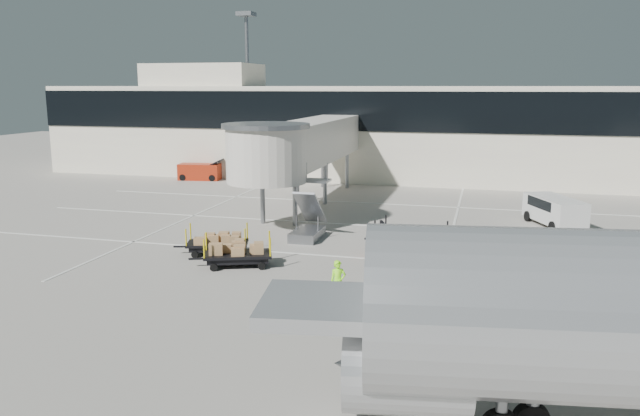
# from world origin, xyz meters

# --- Properties ---
(ground) EXTENTS (140.00, 140.00, 0.00)m
(ground) POSITION_xyz_m (0.00, 0.00, 0.00)
(ground) COLOR #A7A195
(ground) RESTS_ON ground
(lane_markings) EXTENTS (40.00, 30.00, 0.02)m
(lane_markings) POSITION_xyz_m (-0.67, 9.33, 0.01)
(lane_markings) COLOR silver
(lane_markings) RESTS_ON ground
(terminal) EXTENTS (64.00, 12.11, 15.20)m
(terminal) POSITION_xyz_m (-0.35, 29.94, 4.11)
(terminal) COLOR beige
(terminal) RESTS_ON ground
(jet_bridge) EXTENTS (5.70, 20.40, 6.03)m
(jet_bridge) POSITION_xyz_m (-3.97, 12.26, 4.28)
(jet_bridge) COLOR beige
(jet_bridge) RESTS_ON ground
(baggage_tug) EXTENTS (2.73, 2.26, 1.63)m
(baggage_tug) POSITION_xyz_m (3.75, 3.03, 0.59)
(baggage_tug) COLOR #98230D
(baggage_tug) RESTS_ON ground
(suitcase_cart) EXTENTS (4.18, 2.30, 1.60)m
(suitcase_cart) POSITION_xyz_m (4.32, 3.59, 0.58)
(suitcase_cart) COLOR black
(suitcase_cart) RESTS_ON ground
(box_cart_near) EXTENTS (3.75, 2.49, 1.45)m
(box_cart_near) POSITION_xyz_m (-2.99, -0.74, 0.57)
(box_cart_near) COLOR black
(box_cart_near) RESTS_ON ground
(box_cart_far) EXTENTS (3.64, 2.25, 1.40)m
(box_cart_far) POSITION_xyz_m (-4.83, 0.92, 0.55)
(box_cart_far) COLOR black
(box_cart_far) RESTS_ON ground
(ground_worker) EXTENTS (0.70, 0.60, 1.63)m
(ground_worker) POSITION_xyz_m (2.48, -4.26, 0.82)
(ground_worker) COLOR #8EFF1A
(ground_worker) RESTS_ON ground
(minivan) EXTENTS (3.40, 4.75, 1.67)m
(minivan) POSITION_xyz_m (11.57, 11.80, 1.00)
(minivan) COLOR silver
(minivan) RESTS_ON ground
(belt_loader) EXTENTS (3.95, 1.95, 1.83)m
(belt_loader) POSITION_xyz_m (-16.30, 23.07, 0.70)
(belt_loader) COLOR #98230D
(belt_loader) RESTS_ON ground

